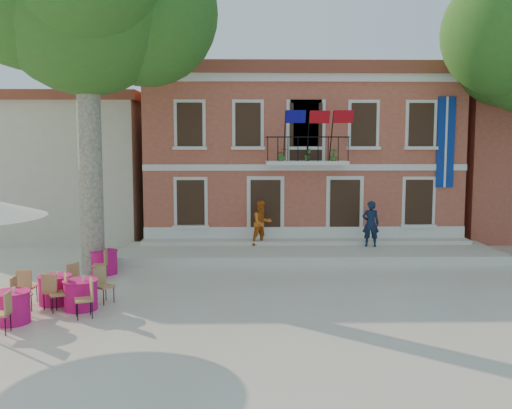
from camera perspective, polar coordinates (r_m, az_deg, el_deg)
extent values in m
plane|color=beige|center=(17.31, 0.37, -8.12)|extent=(90.00, 90.00, 0.00)
cube|color=#BC6744|center=(26.89, 4.05, 4.51)|extent=(13.00, 8.00, 7.00)
cube|color=brown|center=(27.04, 4.12, 12.48)|extent=(13.50, 8.50, 0.50)
cube|color=silver|center=(23.09, 5.04, 12.56)|extent=(13.30, 0.35, 0.35)
cube|color=silver|center=(22.47, 5.10, 4.18)|extent=(3.20, 0.90, 0.15)
cube|color=black|center=(22.06, 5.24, 6.74)|extent=(3.20, 0.04, 0.04)
cube|color=navy|center=(24.10, 18.44, 5.92)|extent=(0.70, 0.05, 3.60)
cube|color=#0E0B7E|center=(21.65, 2.97, 8.75)|extent=(0.76, 0.27, 0.47)
cube|color=#B40C15|center=(21.73, 5.36, 8.72)|extent=(0.76, 0.29, 0.47)
cube|color=#B40C15|center=(21.85, 7.74, 8.68)|extent=(0.76, 0.27, 0.47)
imported|color=#26591E|center=(22.07, 2.60, 4.98)|extent=(0.43, 0.37, 0.48)
imported|color=#26591E|center=(22.16, 5.19, 4.96)|extent=(0.26, 0.21, 0.48)
imported|color=#26591E|center=(22.29, 7.76, 4.94)|extent=(0.27, 0.27, 0.48)
cube|color=beige|center=(29.22, -19.26, 3.33)|extent=(9.00, 9.00, 6.00)
cube|color=brown|center=(29.26, -19.49, 9.60)|extent=(9.40, 9.40, 0.40)
cube|color=silver|center=(21.70, 5.35, -4.80)|extent=(14.00, 3.40, 0.30)
cylinder|color=#A59E84|center=(19.28, -16.25, 4.36)|extent=(0.76, 0.76, 7.49)
imported|color=#0F1D34|center=(22.34, 11.39, -1.89)|extent=(0.69, 0.49, 1.77)
imported|color=orange|center=(22.17, 0.59, -1.86)|extent=(1.06, 0.99, 1.75)
cylinder|color=#EE165E|center=(16.23, -19.46, -8.08)|extent=(0.84, 0.84, 0.75)
cylinder|color=#EE165E|center=(16.14, -19.51, -6.75)|extent=(0.90, 0.90, 0.02)
cube|color=tan|center=(16.65, -17.40, -7.29)|extent=(0.58, 0.58, 0.95)
cube|color=tan|center=(16.52, -21.89, -7.57)|extent=(0.45, 0.45, 0.95)
cube|color=tan|center=(15.49, -19.14, -8.37)|extent=(0.56, 0.56, 0.95)
cylinder|color=#EE165E|center=(15.50, -17.12, -8.66)|extent=(0.84, 0.84, 0.75)
cylinder|color=#EE165E|center=(15.41, -17.17, -7.28)|extent=(0.90, 0.90, 0.02)
cube|color=tan|center=(14.76, -16.84, -9.01)|extent=(0.54, 0.54, 0.95)
cube|color=tan|center=(15.91, -14.92, -7.85)|extent=(0.59, 0.59, 0.95)
cube|color=tan|center=(15.80, -19.63, -8.10)|extent=(0.48, 0.48, 0.95)
cylinder|color=#EE165E|center=(14.93, -23.25, -9.47)|extent=(0.84, 0.84, 0.75)
cylinder|color=#EE165E|center=(14.84, -23.31, -8.03)|extent=(0.90, 0.90, 0.02)
cube|color=tan|center=(14.23, -24.25, -9.86)|extent=(0.44, 0.44, 0.95)
cube|color=tan|center=(15.60, -22.37, -8.39)|extent=(0.44, 0.44, 0.95)
cylinder|color=#EE165E|center=(19.40, -14.95, -5.63)|extent=(0.84, 0.84, 0.75)
cylinder|color=#EE165E|center=(19.33, -14.98, -4.51)|extent=(0.90, 0.90, 0.02)
cube|color=tan|center=(20.10, -14.58, -4.92)|extent=(0.44, 0.44, 0.95)
cube|color=tan|center=(18.66, -15.37, -5.79)|extent=(0.44, 0.44, 0.95)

